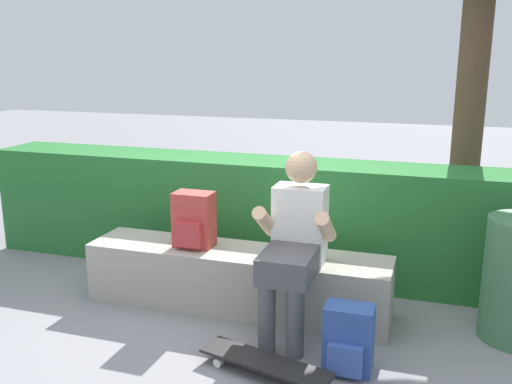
{
  "coord_description": "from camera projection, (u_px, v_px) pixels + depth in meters",
  "views": [
    {
      "loc": [
        1.3,
        -3.28,
        1.8
      ],
      "look_at": [
        0.1,
        0.45,
        0.84
      ],
      "focal_mm": 39.67,
      "sensor_mm": 36.0,
      "label": 1
    }
  ],
  "objects": [
    {
      "name": "person_skater",
      "position": [
        295.0,
        239.0,
        3.63
      ],
      "size": [
        0.49,
        0.62,
        1.19
      ],
      "color": "white",
      "rests_on": "ground"
    },
    {
      "name": "bench_main",
      "position": [
        237.0,
        279.0,
        4.07
      ],
      "size": [
        2.19,
        0.47,
        0.44
      ],
      "color": "#999789",
      "rests_on": "ground"
    },
    {
      "name": "hedge_row",
      "position": [
        293.0,
        218.0,
        4.68
      ],
      "size": [
        5.46,
        0.54,
        0.95
      ],
      "color": "#25682D",
      "rests_on": "ground"
    },
    {
      "name": "ground_plane",
      "position": [
        222.0,
        325.0,
        3.85
      ],
      "size": [
        24.0,
        24.0,
        0.0
      ],
      "primitive_type": "plane",
      "color": "gray"
    },
    {
      "name": "backpack_on_bench",
      "position": [
        194.0,
        221.0,
        4.06
      ],
      "size": [
        0.28,
        0.23,
        0.4
      ],
      "color": "#B23833",
      "rests_on": "bench_main"
    },
    {
      "name": "backpack_on_ground",
      "position": [
        348.0,
        340.0,
        3.26
      ],
      "size": [
        0.28,
        0.23,
        0.4
      ],
      "color": "#2D4C99",
      "rests_on": "ground"
    },
    {
      "name": "skateboard_near_person",
      "position": [
        265.0,
        363.0,
        3.24
      ],
      "size": [
        0.82,
        0.39,
        0.09
      ],
      "color": "black",
      "rests_on": "ground"
    }
  ]
}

